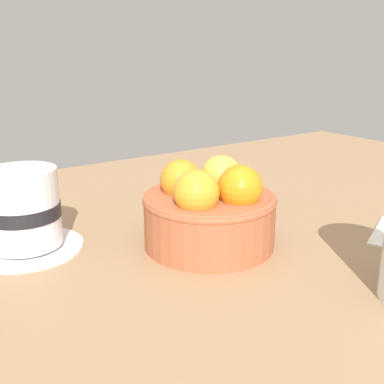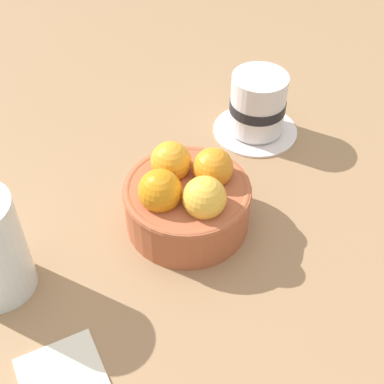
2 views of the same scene
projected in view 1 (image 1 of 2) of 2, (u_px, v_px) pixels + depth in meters
ground_plane at (209, 259)px, 49.50cm from camera, size 133.73×81.86×3.46cm
terracotta_bowl at (210, 209)px, 47.78cm from camera, size 14.02×14.02×9.12cm
coffee_cup at (24, 213)px, 46.55cm from camera, size 11.41×11.41×8.67cm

